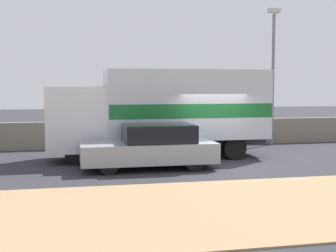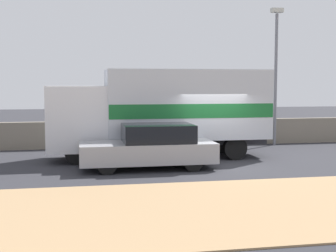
% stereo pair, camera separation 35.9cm
% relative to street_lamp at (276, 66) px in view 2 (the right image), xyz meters
% --- Properties ---
extents(ground_plane, '(80.00, 80.00, 0.00)m').
position_rel_street_lamp_xyz_m(ground_plane, '(-4.18, -5.09, -3.72)').
color(ground_plane, '#2D2D33').
extents(dirt_shoulder_foreground, '(60.00, 5.53, 0.04)m').
position_rel_street_lamp_xyz_m(dirt_shoulder_foreground, '(-4.18, -10.44, -3.70)').
color(dirt_shoulder_foreground, tan).
rests_on(dirt_shoulder_foreground, ground_plane).
extents(stone_wall_backdrop, '(60.00, 0.35, 1.20)m').
position_rel_street_lamp_xyz_m(stone_wall_backdrop, '(-4.18, 0.54, -3.12)').
color(stone_wall_backdrop, gray).
rests_on(stone_wall_backdrop, ground_plane).
extents(street_lamp, '(0.56, 0.28, 6.36)m').
position_rel_street_lamp_xyz_m(street_lamp, '(0.00, 0.00, 0.00)').
color(street_lamp, slate).
rests_on(street_lamp, ground_plane).
extents(box_truck, '(8.36, 2.43, 3.40)m').
position_rel_street_lamp_xyz_m(box_truck, '(-5.76, -2.94, -1.83)').
color(box_truck, silver).
rests_on(box_truck, ground_plane).
extents(car_hatchback, '(4.53, 1.88, 1.51)m').
position_rel_street_lamp_xyz_m(car_hatchback, '(-6.71, -5.10, -2.98)').
color(car_hatchback, '#9E9EA3').
rests_on(car_hatchback, ground_plane).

